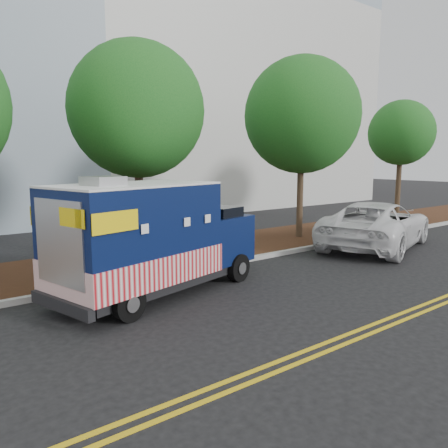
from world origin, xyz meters
TOP-DOWN VIEW (x-y plane):
  - ground at (0.00, 0.00)m, footprint 120.00×120.00m
  - curb at (0.00, 1.40)m, footprint 120.00×0.18m
  - mulch_strip at (0.00, 3.50)m, footprint 120.00×4.00m
  - centerline_near at (0.00, -4.45)m, footprint 120.00×0.10m
  - centerline_far at (0.00, -4.70)m, footprint 120.00×0.10m
  - tree_b at (-0.67, 3.51)m, footprint 4.28×4.28m
  - tree_c at (6.46, 3.08)m, footprint 4.70×4.70m
  - tree_d at (14.25, 3.31)m, footprint 3.35×3.35m
  - sign_post at (-4.14, 1.55)m, footprint 0.06×0.06m
  - food_truck at (-2.10, 0.09)m, footprint 6.03×3.41m
  - white_car at (7.68, 0.21)m, footprint 6.95×4.75m

SIDE VIEW (x-z plane):
  - ground at x=0.00m, z-range 0.00..0.00m
  - centerline_near at x=0.00m, z-range 0.00..0.01m
  - centerline_far at x=0.00m, z-range 0.00..0.01m
  - curb at x=0.00m, z-range 0.00..0.15m
  - mulch_strip at x=0.00m, z-range 0.00..0.15m
  - white_car at x=7.68m, z-range 0.00..1.77m
  - sign_post at x=-4.14m, z-range 0.00..2.40m
  - food_truck at x=-2.10m, z-range -0.14..2.87m
  - tree_d at x=14.25m, z-range 1.51..7.92m
  - tree_b at x=-0.67m, z-range 1.38..8.43m
  - tree_c at x=6.46m, z-range 1.39..8.87m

